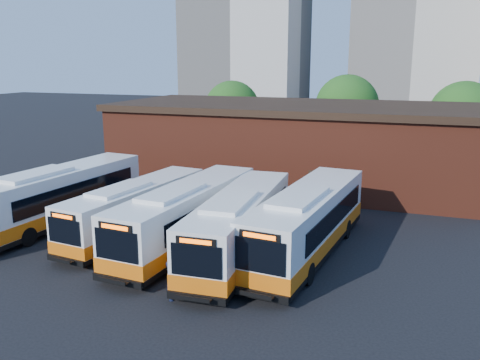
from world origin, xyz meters
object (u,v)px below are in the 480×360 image
(bus_east, at_px, (308,225))
(bus_midwest, at_px, (187,218))
(transit_worker, at_px, (171,280))
(bus_mideast, at_px, (240,227))
(bus_farwest, at_px, (58,199))
(bus_west, at_px, (136,211))

(bus_east, bearing_deg, bus_midwest, -165.83)
(bus_midwest, relative_size, transit_worker, 7.50)
(bus_midwest, bearing_deg, bus_east, 12.74)
(bus_mideast, distance_m, transit_worker, 5.69)
(bus_farwest, distance_m, bus_west, 5.40)
(bus_midwest, bearing_deg, transit_worker, -66.24)
(bus_farwest, relative_size, bus_west, 1.15)
(bus_midwest, height_order, bus_east, bus_east)
(transit_worker, bearing_deg, bus_midwest, 0.56)
(bus_midwest, distance_m, bus_east, 6.38)
(bus_midwest, distance_m, bus_mideast, 3.14)
(bus_mideast, bearing_deg, bus_east, 19.83)
(bus_mideast, distance_m, bus_east, 3.47)
(bus_west, bearing_deg, bus_east, 8.44)
(bus_west, distance_m, bus_midwest, 3.56)
(bus_west, bearing_deg, bus_mideast, -2.29)
(bus_west, distance_m, transit_worker, 8.69)
(bus_east, bearing_deg, bus_mideast, -151.45)
(transit_worker, bearing_deg, bus_west, 21.44)
(bus_mideast, height_order, transit_worker, bus_mideast)
(bus_west, height_order, bus_midwest, bus_midwest)
(bus_mideast, height_order, bus_east, bus_east)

